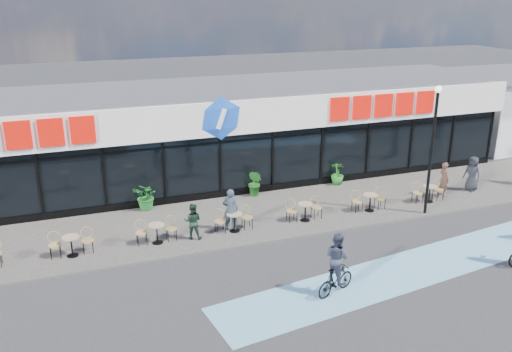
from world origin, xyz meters
The scene contains 19 objects.
ground centered at (0.00, 0.00, 0.00)m, with size 120.00×120.00×0.00m, color #28282B.
sidewalk centered at (0.00, 4.50, 0.05)m, with size 44.00×5.00×0.10m, color #59554F.
bike_lane centered at (4.00, -1.50, 0.01)m, with size 14.00×2.20×0.01m, color #65A0BF.
building centered at (0.00, 9.93, 2.34)m, with size 30.60×6.57×4.75m.
lamp_post centered at (7.57, 2.30, 3.27)m, with size 0.28×0.28×5.36m.
bistro_set_2 centered at (-6.55, 3.38, 0.56)m, with size 1.54×0.62×0.90m.
bistro_set_3 centered at (-3.54, 3.38, 0.56)m, with size 1.54×0.62×0.90m.
bistro_set_4 centered at (-0.53, 3.38, 0.56)m, with size 1.54×0.62×0.90m.
bistro_set_5 centered at (2.48, 3.38, 0.56)m, with size 1.54×0.62×0.90m.
bistro_set_6 centered at (5.49, 3.38, 0.56)m, with size 1.54×0.62×0.90m.
bistro_set_7 centered at (8.50, 3.38, 0.56)m, with size 1.54×0.62×0.90m.
potted_plant_left centered at (-3.36, 6.68, 0.70)m, with size 1.08×0.93×1.19m, color #1E6B28.
potted_plant_mid centered at (1.50, 6.58, 0.72)m, with size 0.68×0.55×1.23m, color #1A5919.
potted_plant_right centered at (5.75, 6.71, 0.65)m, with size 0.61×0.61×1.09m, color #1F6D21.
patron_left centered at (-0.63, 3.48, 0.95)m, with size 0.62×0.41×1.69m, color #2D3847.
patron_right centered at (-2.19, 3.22, 0.80)m, with size 0.68×0.53×1.40m, color black.
pedestrian_a centered at (11.24, 3.85, 0.92)m, with size 0.80×0.52×1.64m, color black.
pedestrian_b centered at (9.53, 3.69, 0.90)m, with size 0.58×0.38×1.59m, color #4E3528.
cyclist_c centered at (1.09, -1.96, 0.90)m, with size 1.61×0.97×2.07m.
Camera 1 is at (-6.29, -15.05, 9.07)m, focal length 38.00 mm.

